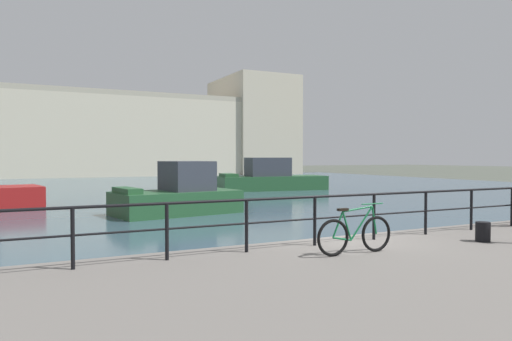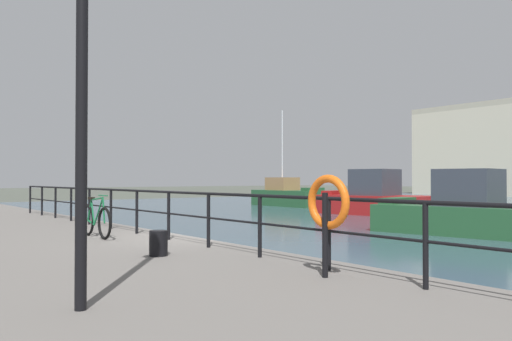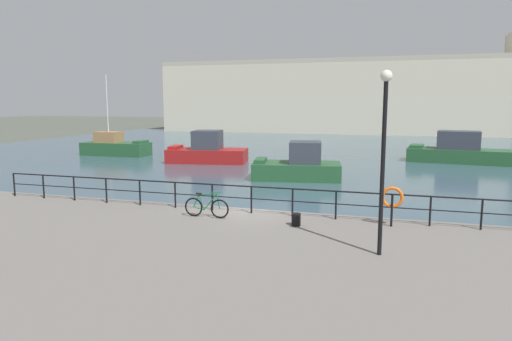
{
  "view_description": "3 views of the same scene",
  "coord_description": "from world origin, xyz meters",
  "px_view_note": "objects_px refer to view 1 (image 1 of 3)",
  "views": [
    {
      "loc": [
        -6.68,
        -9.15,
        2.66
      ],
      "look_at": [
        -0.97,
        2.46,
        2.29
      ],
      "focal_mm": 32.67,
      "sensor_mm": 36.0,
      "label": 1
    },
    {
      "loc": [
        10.71,
        -6.23,
        2.09
      ],
      "look_at": [
        -0.73,
        2.63,
        2.34
      ],
      "focal_mm": 36.44,
      "sensor_mm": 36.0,
      "label": 2
    },
    {
      "loc": [
        5.73,
        -17.46,
        5.05
      ],
      "look_at": [
        -0.33,
        2.59,
        1.93
      ],
      "focal_mm": 32.47,
      "sensor_mm": 36.0,
      "label": 3
    }
  ],
  "objects_px": {
    "moored_blue_motorboat": "(270,178)",
    "parked_bicycle": "(355,234)",
    "moored_cabin_cruiser": "(179,195)",
    "mooring_bollard": "(483,232)",
    "harbor_building": "(119,135)"
  },
  "relations": [
    {
      "from": "harbor_building",
      "to": "moored_cabin_cruiser",
      "type": "height_order",
      "value": "harbor_building"
    },
    {
      "from": "moored_cabin_cruiser",
      "to": "mooring_bollard",
      "type": "xyz_separation_m",
      "value": [
        2.83,
        -14.13,
        0.11
      ]
    },
    {
      "from": "moored_blue_motorboat",
      "to": "mooring_bollard",
      "type": "relative_size",
      "value": 20.57
    },
    {
      "from": "harbor_building",
      "to": "moored_cabin_cruiser",
      "type": "bearing_deg",
      "value": -96.7
    },
    {
      "from": "moored_blue_motorboat",
      "to": "mooring_bollard",
      "type": "distance_m",
      "value": 27.52
    },
    {
      "from": "moored_cabin_cruiser",
      "to": "harbor_building",
      "type": "bearing_deg",
      "value": -106.4
    },
    {
      "from": "moored_blue_motorboat",
      "to": "parked_bicycle",
      "type": "height_order",
      "value": "moored_blue_motorboat"
    },
    {
      "from": "mooring_bollard",
      "to": "parked_bicycle",
      "type": "bearing_deg",
      "value": 176.93
    },
    {
      "from": "parked_bicycle",
      "to": "mooring_bollard",
      "type": "xyz_separation_m",
      "value": [
        3.45,
        -0.19,
        -0.17
      ]
    },
    {
      "from": "harbor_building",
      "to": "parked_bicycle",
      "type": "height_order",
      "value": "harbor_building"
    },
    {
      "from": "moored_cabin_cruiser",
      "to": "moored_blue_motorboat",
      "type": "xyz_separation_m",
      "value": [
        11.31,
        12.05,
        0.09
      ]
    },
    {
      "from": "moored_blue_motorboat",
      "to": "mooring_bollard",
      "type": "height_order",
      "value": "moored_blue_motorboat"
    },
    {
      "from": "moored_cabin_cruiser",
      "to": "mooring_bollard",
      "type": "relative_size",
      "value": 13.84
    },
    {
      "from": "harbor_building",
      "to": "parked_bicycle",
      "type": "distance_m",
      "value": 64.03
    },
    {
      "from": "moored_cabin_cruiser",
      "to": "parked_bicycle",
      "type": "bearing_deg",
      "value": 77.76
    }
  ]
}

